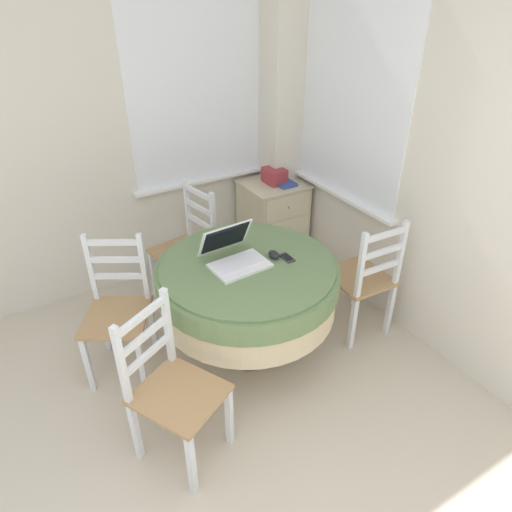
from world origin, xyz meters
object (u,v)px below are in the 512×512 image
(laptop, at_px, (235,256))
(dining_chair_near_right_window, at_px, (363,279))
(round_dining_table, at_px, (248,284))
(storage_box, at_px, (274,176))
(computer_mouse, at_px, (274,255))
(cell_phone, at_px, (287,258))
(corner_cabinet, at_px, (273,220))
(dining_chair_near_back_window, at_px, (188,248))
(book_on_cabinet, at_px, (285,183))
(dining_chair_left_flank, at_px, (118,311))
(dining_chair_camera_near, at_px, (172,390))

(laptop, xyz_separation_m, dining_chair_near_right_window, (0.87, -0.24, -0.34))
(round_dining_table, bearing_deg, laptop, 134.64)
(laptop, xyz_separation_m, storage_box, (0.91, 0.96, 0.00))
(computer_mouse, bearing_deg, round_dining_table, 173.60)
(computer_mouse, xyz_separation_m, cell_phone, (0.07, -0.05, -0.02))
(dining_chair_near_right_window, relative_size, corner_cabinet, 1.28)
(computer_mouse, bearing_deg, storage_box, 57.19)
(round_dining_table, distance_m, storage_box, 1.34)
(dining_chair_near_back_window, height_order, dining_chair_near_right_window, same)
(round_dining_table, bearing_deg, storage_box, 50.25)
(round_dining_table, distance_m, corner_cabinet, 1.34)
(round_dining_table, bearing_deg, cell_phone, -15.56)
(dining_chair_near_back_window, relative_size, book_on_cabinet, 4.88)
(dining_chair_left_flank, bearing_deg, cell_phone, -21.93)
(cell_phone, xyz_separation_m, dining_chair_left_flank, (-0.99, 0.40, -0.29))
(computer_mouse, relative_size, dining_chair_left_flank, 0.10)
(dining_chair_near_back_window, bearing_deg, storage_box, 12.08)
(dining_chair_camera_near, relative_size, dining_chair_left_flank, 1.00)
(cell_phone, distance_m, dining_chair_camera_near, 1.05)
(cell_phone, xyz_separation_m, storage_box, (0.60, 1.09, 0.05))
(round_dining_table, xyz_separation_m, dining_chair_camera_near, (-0.69, -0.44, -0.14))
(dining_chair_near_right_window, bearing_deg, dining_chair_near_back_window, 130.79)
(laptop, relative_size, computer_mouse, 3.96)
(laptop, distance_m, computer_mouse, 0.25)
(dining_chair_near_back_window, height_order, dining_chair_camera_near, same)
(dining_chair_near_back_window, bearing_deg, dining_chair_near_right_window, -49.21)
(dining_chair_near_back_window, distance_m, dining_chair_camera_near, 1.41)
(round_dining_table, distance_m, dining_chair_camera_near, 0.83)
(laptop, height_order, cell_phone, laptop)
(dining_chair_camera_near, xyz_separation_m, dining_chair_left_flank, (-0.05, 0.77, 0.00))
(storage_box, bearing_deg, dining_chair_camera_near, -136.62)
(corner_cabinet, bearing_deg, dining_chair_near_right_window, -91.50)
(cell_phone, bearing_deg, dining_chair_camera_near, -158.54)
(dining_chair_camera_near, bearing_deg, dining_chair_near_right_window, 9.49)
(computer_mouse, relative_size, dining_chair_near_right_window, 0.10)
(cell_phone, distance_m, corner_cabinet, 1.30)
(book_on_cabinet, bearing_deg, laptop, -137.36)
(dining_chair_camera_near, distance_m, corner_cabinet, 2.12)
(cell_phone, height_order, dining_chair_camera_near, dining_chair_camera_near)
(dining_chair_camera_near, xyz_separation_m, corner_cabinet, (1.54, 1.46, -0.08))
(dining_chair_left_flank, distance_m, book_on_cabinet, 1.78)
(laptop, bearing_deg, dining_chair_camera_near, -142.18)
(round_dining_table, relative_size, book_on_cabinet, 6.06)
(dining_chair_left_flank, bearing_deg, round_dining_table, -23.91)
(round_dining_table, height_order, dining_chair_camera_near, dining_chair_camera_near)
(cell_phone, bearing_deg, computer_mouse, 144.09)
(round_dining_table, relative_size, dining_chair_near_right_window, 1.24)
(corner_cabinet, bearing_deg, computer_mouse, -122.54)
(round_dining_table, xyz_separation_m, laptop, (-0.06, 0.06, 0.20))
(computer_mouse, height_order, corner_cabinet, computer_mouse)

